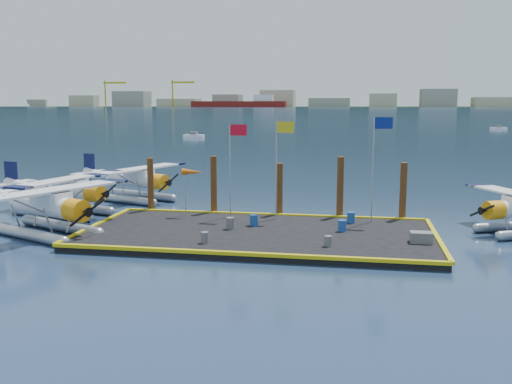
# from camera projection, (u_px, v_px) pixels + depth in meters

# --- Properties ---
(ground) EXTENTS (4000.00, 4000.00, 0.00)m
(ground) POSITION_uv_depth(u_px,v_px,m) (258.00, 238.00, 33.05)
(ground) COLOR #192F4C
(ground) RESTS_ON ground
(dock) EXTENTS (20.00, 10.00, 0.40)m
(dock) POSITION_uv_depth(u_px,v_px,m) (258.00, 235.00, 33.02)
(dock) COLOR black
(dock) RESTS_ON ground
(dock_bumpers) EXTENTS (20.25, 10.25, 0.18)m
(dock_bumpers) POSITION_uv_depth(u_px,v_px,m) (258.00, 230.00, 32.98)
(dock_bumpers) COLOR #C7B40B
(dock_bumpers) RESTS_ON dock
(far_backdrop) EXTENTS (3050.00, 2050.00, 810.00)m
(far_backdrop) POSITION_uv_depth(u_px,v_px,m) (438.00, 101.00, 1680.29)
(far_backdrop) COLOR black
(far_backdrop) RESTS_ON ground
(seaplane_a) EXTENTS (9.77, 10.26, 3.75)m
(seaplane_a) POSITION_uv_depth(u_px,v_px,m) (47.00, 209.00, 33.28)
(seaplane_a) COLOR #979CA5
(seaplane_a) RESTS_ON ground
(seaplane_b) EXTENTS (9.29, 10.05, 3.57)m
(seaplane_b) POSITION_uv_depth(u_px,v_px,m) (66.00, 193.00, 39.36)
(seaplane_b) COLOR #979CA5
(seaplane_b) RESTS_ON ground
(seaplane_c) EXTENTS (9.33, 9.88, 3.57)m
(seaplane_c) POSITION_uv_depth(u_px,v_px,m) (135.00, 182.00, 45.07)
(seaplane_c) COLOR #979CA5
(seaplane_c) RESTS_ON ground
(drum_0) EXTENTS (0.49, 0.49, 0.68)m
(drum_0) POSITION_uv_depth(u_px,v_px,m) (230.00, 223.00, 33.55)
(drum_0) COLOR #5B5A60
(drum_0) RESTS_ON dock
(drum_1) EXTENTS (0.39, 0.39, 0.55)m
(drum_1) POSITION_uv_depth(u_px,v_px,m) (328.00, 241.00, 29.54)
(drum_1) COLOR #5B5A60
(drum_1) RESTS_ON dock
(drum_2) EXTENTS (0.47, 0.47, 0.67)m
(drum_2) POSITION_uv_depth(u_px,v_px,m) (342.00, 226.00, 32.92)
(drum_2) COLOR #1B4594
(drum_2) RESTS_ON dock
(drum_3) EXTENTS (0.42, 0.42, 0.59)m
(drum_3) POSITION_uv_depth(u_px,v_px,m) (205.00, 237.00, 30.23)
(drum_3) COLOR #5B5A60
(drum_3) RESTS_ON dock
(drum_4) EXTENTS (0.48, 0.48, 0.67)m
(drum_4) POSITION_uv_depth(u_px,v_px,m) (351.00, 218.00, 35.24)
(drum_4) COLOR #1B4594
(drum_4) RESTS_ON dock
(drum_5) EXTENTS (0.49, 0.49, 0.69)m
(drum_5) POSITION_uv_depth(u_px,v_px,m) (254.00, 220.00, 34.41)
(drum_5) COLOR #1B4594
(drum_5) RESTS_ON dock
(crate) EXTENTS (1.15, 0.77, 0.58)m
(crate) POSITION_uv_depth(u_px,v_px,m) (421.00, 237.00, 30.30)
(crate) COLOR #5B5A60
(crate) RESTS_ON dock
(flagpole_red) EXTENTS (1.14, 0.08, 6.00)m
(flagpole_red) POSITION_uv_depth(u_px,v_px,m) (233.00, 156.00, 36.46)
(flagpole_red) COLOR #9998A0
(flagpole_red) RESTS_ON dock
(flagpole_yellow) EXTENTS (1.14, 0.08, 6.20)m
(flagpole_yellow) POSITION_uv_depth(u_px,v_px,m) (280.00, 155.00, 35.92)
(flagpole_yellow) COLOR #9998A0
(flagpole_yellow) RESTS_ON dock
(flagpole_blue) EXTENTS (1.14, 0.08, 6.50)m
(flagpole_blue) POSITION_uv_depth(u_px,v_px,m) (377.00, 154.00, 34.87)
(flagpole_blue) COLOR #9998A0
(flagpole_blue) RESTS_ON dock
(windsock) EXTENTS (1.40, 0.44, 3.12)m
(windsock) POSITION_uv_depth(u_px,v_px,m) (192.00, 173.00, 37.11)
(windsock) COLOR #9998A0
(windsock) RESTS_ON dock
(piling_0) EXTENTS (0.44, 0.44, 4.00)m
(piling_0) POSITION_uv_depth(u_px,v_px,m) (151.00, 187.00, 39.45)
(piling_0) COLOR #402612
(piling_0) RESTS_ON ground
(piling_1) EXTENTS (0.44, 0.44, 4.20)m
(piling_1) POSITION_uv_depth(u_px,v_px,m) (214.00, 187.00, 38.66)
(piling_1) COLOR #402612
(piling_1) RESTS_ON ground
(piling_2) EXTENTS (0.44, 0.44, 3.80)m
(piling_2) POSITION_uv_depth(u_px,v_px,m) (279.00, 192.00, 37.92)
(piling_2) COLOR #402612
(piling_2) RESTS_ON ground
(piling_3) EXTENTS (0.44, 0.44, 4.30)m
(piling_3) POSITION_uv_depth(u_px,v_px,m) (340.00, 190.00, 37.20)
(piling_3) COLOR #402612
(piling_3) RESTS_ON ground
(piling_4) EXTENTS (0.44, 0.44, 4.00)m
(piling_4) POSITION_uv_depth(u_px,v_px,m) (403.00, 194.00, 36.53)
(piling_4) COLOR #402612
(piling_4) RESTS_ON ground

